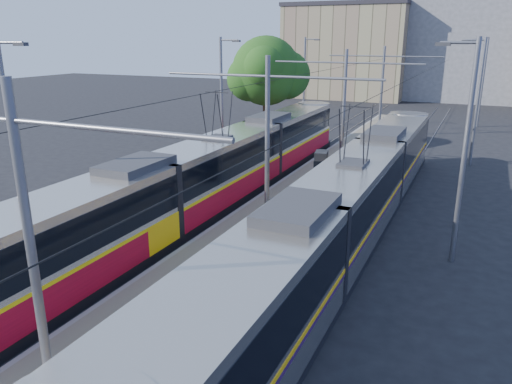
% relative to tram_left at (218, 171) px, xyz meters
% --- Properties ---
extents(ground, '(160.00, 160.00, 0.00)m').
position_rel_tram_left_xyz_m(ground, '(3.60, -10.30, -1.71)').
color(ground, black).
rests_on(ground, ground).
extents(platform, '(4.00, 50.00, 0.30)m').
position_rel_tram_left_xyz_m(platform, '(3.60, 6.70, -1.56)').
color(platform, gray).
rests_on(platform, ground).
extents(tactile_strip_left, '(0.70, 50.00, 0.01)m').
position_rel_tram_left_xyz_m(tactile_strip_left, '(2.15, 6.70, -1.40)').
color(tactile_strip_left, gray).
rests_on(tactile_strip_left, platform).
extents(tactile_strip_right, '(0.70, 50.00, 0.01)m').
position_rel_tram_left_xyz_m(tactile_strip_right, '(5.05, 6.70, -1.40)').
color(tactile_strip_right, gray).
rests_on(tactile_strip_right, platform).
extents(rails, '(8.71, 70.00, 0.03)m').
position_rel_tram_left_xyz_m(rails, '(3.60, 6.70, -1.69)').
color(rails, gray).
rests_on(rails, ground).
extents(tram_left, '(2.43, 31.57, 5.50)m').
position_rel_tram_left_xyz_m(tram_left, '(0.00, 0.00, 0.00)').
color(tram_left, black).
rests_on(tram_left, ground).
extents(tram_right, '(2.43, 31.20, 5.50)m').
position_rel_tram_left_xyz_m(tram_right, '(7.20, -2.30, 0.15)').
color(tram_right, black).
rests_on(tram_right, ground).
extents(catenary, '(9.20, 70.00, 7.00)m').
position_rel_tram_left_xyz_m(catenary, '(3.60, 3.86, 2.82)').
color(catenary, slate).
rests_on(catenary, platform).
extents(street_lamps, '(15.18, 38.22, 8.00)m').
position_rel_tram_left_xyz_m(street_lamps, '(3.60, 10.70, 2.48)').
color(street_lamps, slate).
rests_on(street_lamps, ground).
extents(shelter, '(0.82, 1.13, 2.27)m').
position_rel_tram_left_xyz_m(shelter, '(4.46, 2.51, -0.21)').
color(shelter, black).
rests_on(shelter, platform).
extents(tree, '(5.59, 5.17, 8.12)m').
position_rel_tram_left_xyz_m(tree, '(-3.17, 14.15, 3.78)').
color(tree, '#382314').
rests_on(tree, ground).
extents(building_left, '(16.32, 12.24, 12.35)m').
position_rel_tram_left_xyz_m(building_left, '(-6.40, 49.70, 4.48)').
color(building_left, gray).
rests_on(building_left, ground).
extents(building_centre, '(18.36, 14.28, 15.23)m').
position_rel_tram_left_xyz_m(building_centre, '(9.60, 53.70, 5.92)').
color(building_centre, gray).
rests_on(building_centre, ground).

